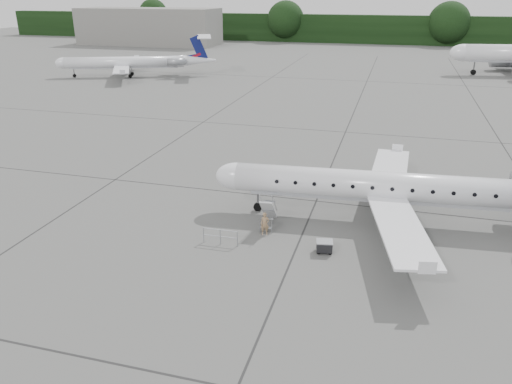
% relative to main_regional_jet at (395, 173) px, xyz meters
% --- Properties ---
extents(ground, '(320.00, 320.00, 0.00)m').
position_rel_main_regional_jet_xyz_m(ground, '(-0.64, -5.48, -3.52)').
color(ground, '#5E5E5C').
rests_on(ground, ground).
extents(treeline, '(260.00, 4.00, 8.00)m').
position_rel_main_regional_jet_xyz_m(treeline, '(-0.64, 124.52, 0.48)').
color(treeline, black).
rests_on(treeline, ground).
extents(terminal_building, '(40.00, 14.00, 10.00)m').
position_rel_main_regional_jet_xyz_m(terminal_building, '(-70.64, 104.52, 1.48)').
color(terminal_building, slate).
rests_on(terminal_building, ground).
extents(main_regional_jet, '(29.02, 22.01, 7.04)m').
position_rel_main_regional_jet_xyz_m(main_regional_jet, '(0.00, 0.00, 0.00)').
color(main_regional_jet, white).
rests_on(main_regional_jet, ground).
extents(airstair, '(1.05, 2.49, 2.21)m').
position_rel_main_regional_jet_xyz_m(airstair, '(-7.89, -2.92, -2.42)').
color(airstair, white).
rests_on(airstair, ground).
extents(passenger, '(0.64, 0.52, 1.53)m').
position_rel_main_regional_jet_xyz_m(passenger, '(-7.77, -4.28, -2.75)').
color(passenger, '#987653').
rests_on(passenger, ground).
extents(safety_railing, '(2.20, 0.13, 1.00)m').
position_rel_main_regional_jet_xyz_m(safety_railing, '(-10.11, -6.33, -3.02)').
color(safety_railing, gray).
rests_on(safety_railing, ground).
extents(baggage_cart, '(1.06, 0.92, 0.81)m').
position_rel_main_regional_jet_xyz_m(baggage_cart, '(-3.71, -5.61, -3.11)').
color(baggage_cart, black).
rests_on(baggage_cart, ground).
extents(bg_regional_left, '(32.53, 28.22, 7.15)m').
position_rel_main_regional_jet_xyz_m(bg_regional_left, '(-48.45, 50.52, 0.05)').
color(bg_regional_left, white).
rests_on(bg_regional_left, ground).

